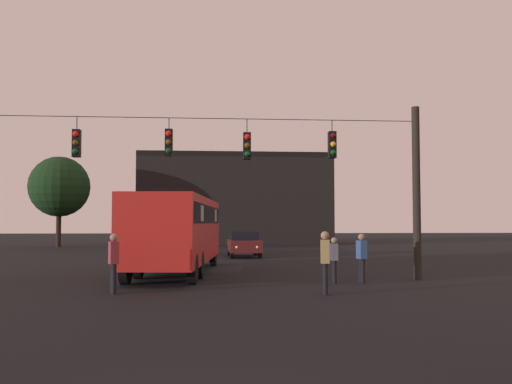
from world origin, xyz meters
TOP-DOWN VIEW (x-y plane):
  - ground_plane at (0.00, 24.50)m, footprint 168.00×168.00m
  - overhead_signal_span at (-0.01, 14.39)m, footprint 15.27×0.44m
  - city_bus at (-1.21, 17.67)m, footprint 3.48×11.18m
  - car_near_right at (2.13, 28.88)m, footprint 1.88×4.37m
  - car_far_left at (-2.70, 31.15)m, footprint 2.21×4.46m
  - pedestrian_crossing_left at (5.16, 13.28)m, footprint 0.31×0.40m
  - pedestrian_crossing_center at (3.33, 10.35)m, footprint 0.29×0.39m
  - pedestrian_crossing_right at (-2.66, 11.01)m, footprint 0.35×0.42m
  - pedestrian_near_bus at (4.26, 13.45)m, footprint 0.28×0.39m
  - corner_building at (2.52, 51.77)m, footprint 18.10×9.72m
  - tree_left_silhouette at (-12.54, 44.21)m, footprint 5.09×5.09m

SIDE VIEW (x-z plane):
  - ground_plane at x=0.00m, z-range 0.00..0.00m
  - car_near_right at x=2.13m, z-range 0.04..1.56m
  - car_far_left at x=-2.70m, z-range 0.04..1.56m
  - pedestrian_near_bus at x=4.26m, z-range 0.09..1.62m
  - pedestrian_crossing_left at x=5.16m, z-range 0.11..1.77m
  - pedestrian_crossing_right at x=-2.66m, z-range 0.12..1.83m
  - pedestrian_crossing_center at x=3.33m, z-range 0.13..1.91m
  - city_bus at x=-1.21m, z-range 0.37..3.37m
  - overhead_signal_span at x=-0.01m, z-range 0.51..6.73m
  - corner_building at x=2.52m, z-range 0.00..8.56m
  - tree_left_silhouette at x=-12.54m, z-range 1.25..8.88m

